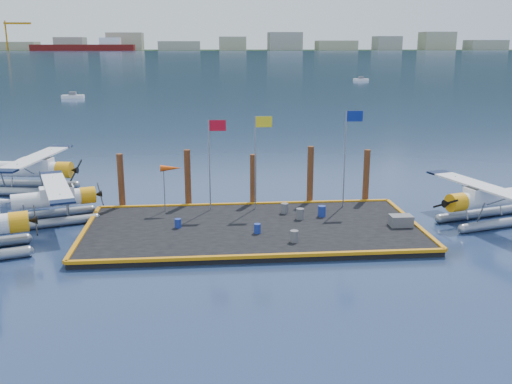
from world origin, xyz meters
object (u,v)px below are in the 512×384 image
flagpole_yellow (258,148)px  piling_4 (366,178)px  flagpole_red (212,151)px  piling_2 (253,181)px  drum_0 (178,223)px  drum_5 (285,208)px  drum_2 (300,214)px  seaplane_d (487,201)px  windsock (171,169)px  flagpole_blue (348,144)px  seaplane_b (52,201)px  piling_0 (121,183)px  drum_3 (257,228)px  drum_4 (322,211)px  crate (401,221)px  drum_1 (294,236)px  seaplane_c (32,172)px  piling_1 (188,180)px  piling_3 (310,177)px

flagpole_yellow → piling_4: 8.35m
piling_4 → flagpole_red: bearing=-171.6°
piling_2 → piling_4: 8.00m
drum_0 → drum_5: 7.24m
drum_2 → flagpole_yellow: size_ratio=0.11×
seaplane_d → windsock: (-19.97, 3.30, 1.76)m
flagpole_blue → windsock: 11.81m
seaplane_b → piling_0: size_ratio=2.24×
piling_2 → piling_4: piling_4 is taller
drum_3 → flagpole_yellow: (0.53, 5.07, 3.83)m
flagpole_yellow → flagpole_blue: flagpole_blue is taller
drum_4 → piling_4: (3.89, 3.72, 1.25)m
drum_2 → piling_0: size_ratio=0.17×
windsock → crate: bearing=-17.8°
drum_1 → flagpole_red: flagpole_red is taller
seaplane_c → drum_4: 22.83m
crate → flagpole_red: flagpole_red is taller
drum_0 → piling_0: 6.70m
seaplane_b → drum_4: 17.32m
crate → piling_2: bearing=144.3°
crate → drum_4: bearing=151.5°
drum_5 → flagpole_blue: (4.37, 1.21, 3.95)m
drum_5 → piling_1: (-6.32, 2.81, 1.37)m
piling_2 → crate: bearing=-35.7°
drum_0 → drum_3: bearing=-17.4°
drum_3 → windsock: 7.70m
drum_2 → drum_4: (1.49, 0.45, 0.00)m
drum_2 → drum_4: drum_4 is taller
drum_5 → windsock: bearing=170.7°
windsock → drum_4: bearing=-12.4°
crate → flagpole_red: (-11.29, 4.50, 3.66)m
drum_0 → drum_1: bearing=-25.5°
seaplane_d → piling_0: piling_0 is taller
piling_1 → piling_4: bearing=0.0°
drum_1 → seaplane_d: bearing=15.0°
flagpole_blue → piling_2: bearing=165.5°
drum_3 → piling_3: piling_3 is taller
flagpole_blue → piling_4: flagpole_blue is taller
piling_2 → piling_3: bearing=0.0°
drum_2 → piling_2: 5.05m
drum_2 → piling_1: 8.36m
crate → drum_5: bearing=153.7°
piling_0 → seaplane_b: bearing=-152.7°
drum_2 → windsock: size_ratio=0.22×
drum_2 → drum_3: drum_2 is taller
seaplane_b → seaplane_d: (27.58, -2.77, 0.07)m
drum_1 → crate: bearing=18.1°
drum_3 → flagpole_yellow: 6.38m
drum_2 → drum_5: size_ratio=1.03×
seaplane_c → drum_1: (18.18, -14.23, -0.89)m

